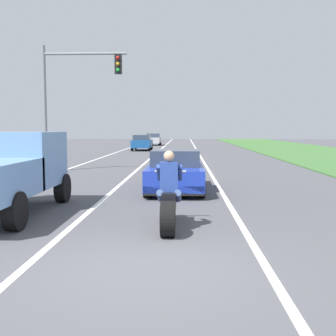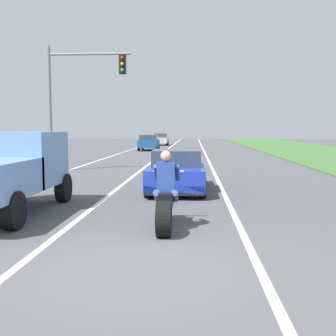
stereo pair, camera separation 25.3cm
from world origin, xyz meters
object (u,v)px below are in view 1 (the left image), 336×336
object	(u,v)px
motorcycle_with_rider	(169,201)
sports_car_blue	(175,172)
traffic_light_mast_near	(69,89)
distant_car_far_ahead	(142,142)
pickup_truck_left_lane_light_blue	(5,169)
distant_car_further_ahead	(153,139)

from	to	relation	value
motorcycle_with_rider	sports_car_blue	size ratio (longest dim) A/B	0.51
traffic_light_mast_near	distant_car_far_ahead	xyz separation A→B (m)	(1.43, 20.23, -3.19)
motorcycle_with_rider	pickup_truck_left_lane_light_blue	bearing A→B (deg)	160.81
sports_car_blue	distant_car_far_ahead	distance (m)	26.59
distant_car_far_ahead	distant_car_further_ahead	xyz separation A→B (m)	(0.14, 12.96, 0.00)
pickup_truck_left_lane_light_blue	distant_car_far_ahead	xyz separation A→B (m)	(0.25, 30.43, -0.33)
pickup_truck_left_lane_light_blue	traffic_light_mast_near	bearing A→B (deg)	96.64
sports_car_blue	traffic_light_mast_near	xyz separation A→B (m)	(-5.18, 6.09, 3.33)
distant_car_far_ahead	motorcycle_with_rider	bearing A→B (deg)	-83.30
distant_car_far_ahead	distant_car_further_ahead	distance (m)	12.96
traffic_light_mast_near	sports_car_blue	bearing A→B (deg)	-49.61
distant_car_far_ahead	distant_car_further_ahead	bearing A→B (deg)	89.37
sports_car_blue	pickup_truck_left_lane_light_blue	xyz separation A→B (m)	(-4.00, -4.11, 0.48)
traffic_light_mast_near	pickup_truck_left_lane_light_blue	bearing A→B (deg)	-83.36
sports_car_blue	pickup_truck_left_lane_light_blue	size ratio (longest dim) A/B	0.90
traffic_light_mast_near	distant_car_far_ahead	bearing A→B (deg)	85.94
motorcycle_with_rider	distant_car_far_ahead	size ratio (longest dim) A/B	0.55
motorcycle_with_rider	traffic_light_mast_near	bearing A→B (deg)	114.04
traffic_light_mast_near	distant_car_further_ahead	world-z (taller)	traffic_light_mast_near
pickup_truck_left_lane_light_blue	traffic_light_mast_near	world-z (taller)	traffic_light_mast_near
motorcycle_with_rider	distant_car_far_ahead	distance (m)	32.04
sports_car_blue	motorcycle_with_rider	bearing A→B (deg)	-90.14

